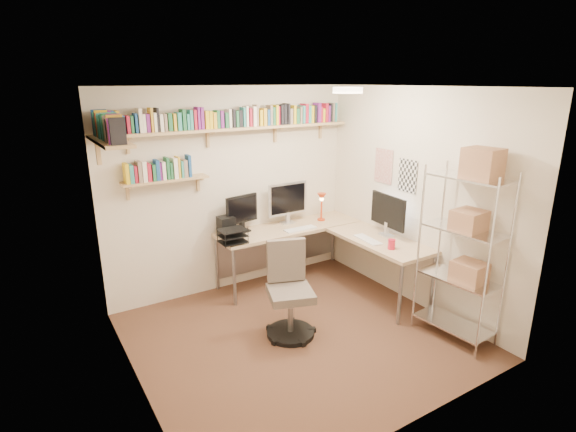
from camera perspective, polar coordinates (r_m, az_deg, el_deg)
name	(u,v)px	position (r m, az deg, el deg)	size (l,w,h in m)	color
ground	(298,336)	(4.85, 1.33, -14.98)	(3.20, 3.20, 0.00)	#49341F
room_shell	(300,192)	(4.24, 1.51, 3.12)	(3.24, 3.04, 2.52)	beige
wall_shelves	(203,131)	(5.11, -10.74, 10.59)	(3.12, 1.09, 0.80)	tan
corner_desk	(303,232)	(5.61, 1.96, -2.03)	(2.00, 1.95, 1.30)	#D0B087
office_chair	(289,296)	(4.71, 0.16, -10.17)	(0.56, 0.56, 0.99)	black
wire_rack	(470,226)	(4.62, 22.14, -1.13)	(0.44, 0.80, 1.97)	silver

